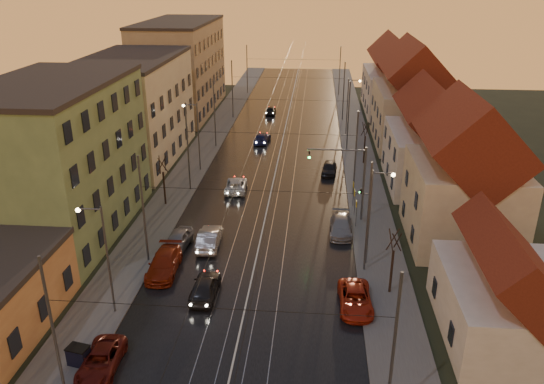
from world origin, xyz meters
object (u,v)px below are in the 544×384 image
(street_lamp_0, at_px, (102,250))
(street_lamp_1, at_px, (374,209))
(driving_car_0, at_px, (205,287))
(driving_car_3, at_px, (262,138))
(parked_left_1, at_px, (101,361))
(parked_left_2, at_px, (164,264))
(traffic_light_mast, at_px, (353,175))
(dumpster, at_px, (79,356))
(parked_right_1, at_px, (341,226))
(parked_left_3, at_px, (178,240))
(street_lamp_2, at_px, (196,130))
(driving_car_4, at_px, (271,110))
(driving_car_1, at_px, (209,238))
(driving_car_2, at_px, (236,185))
(street_lamp_3, at_px, (350,101))
(parked_right_2, at_px, (329,168))
(parked_right_0, at_px, (355,299))

(street_lamp_0, relative_size, street_lamp_1, 1.00)
(driving_car_0, relative_size, driving_car_3, 0.99)
(street_lamp_1, relative_size, parked_left_1, 1.80)
(parked_left_1, relative_size, parked_left_2, 0.85)
(parked_left_2, bearing_deg, driving_car_3, 80.89)
(traffic_light_mast, relative_size, dumpster, 6.00)
(street_lamp_1, distance_m, parked_right_1, 7.11)
(parked_left_3, bearing_deg, dumpster, -93.11)
(street_lamp_0, bearing_deg, traffic_light_mast, 43.10)
(traffic_light_mast, xyz_separation_m, parked_left_1, (-15.59, -21.45, -3.98))
(parked_left_2, bearing_deg, street_lamp_1, 6.79)
(street_lamp_2, distance_m, driving_car_4, 27.89)
(driving_car_1, xyz_separation_m, dumpster, (-4.83, -15.17, -0.09))
(street_lamp_2, height_order, parked_left_2, street_lamp_2)
(parked_left_3, relative_size, parked_right_1, 0.91)
(driving_car_2, bearing_deg, driving_car_0, 88.70)
(driving_car_4, bearing_deg, parked_left_1, 84.43)
(driving_car_2, bearing_deg, street_lamp_3, -123.75)
(driving_car_0, height_order, parked_right_2, driving_car_0)
(parked_left_2, xyz_separation_m, dumpster, (-2.15, -10.75, -0.06))
(street_lamp_1, height_order, parked_right_1, street_lamp_1)
(driving_car_1, height_order, driving_car_3, driving_car_1)
(street_lamp_2, relative_size, driving_car_2, 1.71)
(parked_left_2, relative_size, parked_right_0, 1.08)
(street_lamp_3, height_order, parked_right_2, street_lamp_3)
(driving_car_1, relative_size, parked_right_1, 1.00)
(driving_car_1, height_order, driving_car_2, driving_car_1)
(parked_right_0, bearing_deg, street_lamp_2, 121.20)
(street_lamp_1, height_order, parked_left_3, street_lamp_1)
(street_lamp_1, distance_m, driving_car_1, 14.03)
(driving_car_1, height_order, dumpster, driving_car_1)
(traffic_light_mast, xyz_separation_m, dumpster, (-17.00, -21.26, -3.90))
(driving_car_2, xyz_separation_m, driving_car_3, (1.01, 17.20, 0.01))
(parked_right_2, bearing_deg, dumpster, -108.96)
(driving_car_0, distance_m, driving_car_4, 52.27)
(street_lamp_2, xyz_separation_m, parked_right_2, (15.30, 0.16, -4.20))
(street_lamp_1, xyz_separation_m, driving_car_4, (-11.96, 46.85, -4.21))
(parked_left_3, bearing_deg, street_lamp_2, 102.71)
(parked_left_3, bearing_deg, parked_left_1, -87.61)
(street_lamp_3, relative_size, parked_right_0, 1.66)
(parked_left_2, distance_m, parked_left_3, 3.88)
(street_lamp_1, distance_m, driving_car_4, 48.54)
(street_lamp_2, bearing_deg, street_lamp_1, -47.68)
(driving_car_4, bearing_deg, driving_car_2, 87.41)
(parked_left_1, bearing_deg, street_lamp_0, 102.91)
(driving_car_4, xyz_separation_m, parked_left_2, (-4.00, -49.36, 0.09))
(street_lamp_3, height_order, parked_left_3, street_lamp_3)
(street_lamp_0, height_order, parked_left_3, street_lamp_0)
(street_lamp_2, distance_m, parked_left_3, 19.23)
(street_lamp_0, bearing_deg, parked_right_1, 39.64)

